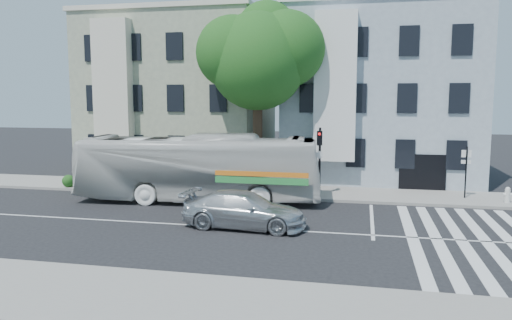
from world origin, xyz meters
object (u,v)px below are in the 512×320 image
(sedan, at_px, (244,210))
(traffic_signal, at_px, (320,153))
(bus, at_px, (199,168))
(fire_hydrant, at_px, (508,195))

(sedan, height_order, traffic_signal, traffic_signal)
(bus, bearing_deg, traffic_signal, -74.81)
(bus, distance_m, traffic_signal, 6.55)
(bus, distance_m, fire_hydrant, 15.81)
(bus, relative_size, fire_hydrant, 15.62)
(fire_hydrant, bearing_deg, traffic_signal, 179.95)
(traffic_signal, bearing_deg, fire_hydrant, -20.56)
(bus, xyz_separation_m, fire_hydrant, (15.60, 2.27, -1.21))
(bus, height_order, traffic_signal, traffic_signal)
(sedan, distance_m, fire_hydrant, 13.90)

